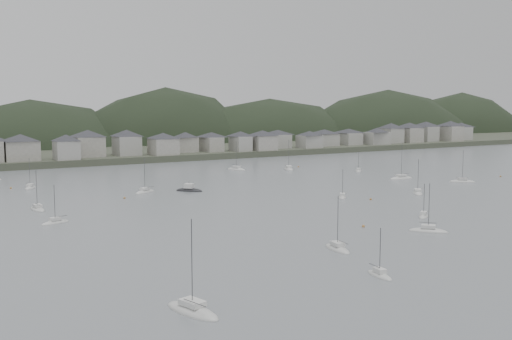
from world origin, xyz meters
TOP-DOWN VIEW (x-y plane):
  - ground at (0.00, 0.00)m, footprint 900.00×900.00m
  - far_shore_land at (0.00, 295.00)m, footprint 900.00×250.00m
  - forested_ridge at (4.83, 269.40)m, footprint 851.55×103.94m
  - waterfront_town at (50.59, 183.34)m, footprint 451.48×28.46m
  - sailboat_lead at (60.44, 95.77)m, footprint 6.01×6.05m
  - moored_fleet at (-17.80, 63.87)m, footprint 187.66×172.44m
  - motor_launch_far at (-20.91, 80.75)m, footprint 8.25×8.64m
  - mooring_buoys at (-4.12, 53.50)m, footprint 182.03×132.61m

SIDE VIEW (x-z plane):
  - forested_ridge at x=4.83m, z-range -62.57..40.00m
  - ground at x=0.00m, z-range 0.00..0.00m
  - mooring_buoys at x=-4.12m, z-range -0.20..0.50m
  - moored_fleet at x=-17.80m, z-range -6.62..6.97m
  - sailboat_lead at x=60.44m, z-range -4.25..4.62m
  - motor_launch_far at x=-20.91m, z-range -1.76..2.33m
  - far_shore_land at x=0.00m, z-range 0.00..3.00m
  - waterfront_town at x=50.59m, z-range 2.20..15.12m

